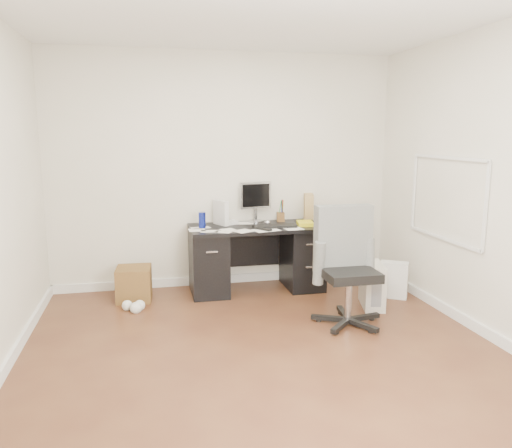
% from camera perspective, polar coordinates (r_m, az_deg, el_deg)
% --- Properties ---
extents(ground, '(4.00, 4.00, 0.00)m').
position_cam_1_polar(ground, '(4.26, 0.95, -14.45)').
color(ground, '#462316').
rests_on(ground, ground).
extents(room_shell, '(4.02, 4.02, 2.71)m').
position_cam_1_polar(room_shell, '(3.90, 1.39, 8.45)').
color(room_shell, beige).
rests_on(room_shell, ground).
extents(desk, '(1.50, 0.70, 0.75)m').
position_cam_1_polar(desk, '(5.71, 0.05, -3.68)').
color(desk, black).
rests_on(desk, ground).
extents(loose_papers, '(1.10, 0.60, 0.00)m').
position_cam_1_polar(loose_papers, '(5.55, -1.85, -0.39)').
color(loose_papers, silver).
rests_on(loose_papers, desk).
extents(lcd_monitor, '(0.41, 0.28, 0.48)m').
position_cam_1_polar(lcd_monitor, '(5.85, -0.07, 2.56)').
color(lcd_monitor, '#A8A8AD').
rests_on(lcd_monitor, desk).
extents(keyboard, '(0.48, 0.18, 0.03)m').
position_cam_1_polar(keyboard, '(5.55, 2.15, -0.26)').
color(keyboard, black).
rests_on(keyboard, desk).
extents(computer_mouse, '(0.09, 0.09, 0.07)m').
position_cam_1_polar(computer_mouse, '(5.65, 1.33, 0.15)').
color(computer_mouse, '#A8A8AD').
rests_on(computer_mouse, desk).
extents(travel_mug, '(0.09, 0.09, 0.18)m').
position_cam_1_polar(travel_mug, '(5.54, -6.17, 0.44)').
color(travel_mug, '#16239B').
rests_on(travel_mug, desk).
extents(white_binder, '(0.20, 0.27, 0.28)m').
position_cam_1_polar(white_binder, '(5.70, -4.04, 1.29)').
color(white_binder, silver).
rests_on(white_binder, desk).
extents(magazine_file, '(0.20, 0.30, 0.32)m').
position_cam_1_polar(magazine_file, '(6.01, 6.02, 1.92)').
color(magazine_file, tan).
rests_on(magazine_file, desk).
extents(pen_cup, '(0.12, 0.12, 0.26)m').
position_cam_1_polar(pen_cup, '(5.92, 2.84, 1.53)').
color(pen_cup, brown).
rests_on(pen_cup, desk).
extents(yellow_book, '(0.22, 0.27, 0.04)m').
position_cam_1_polar(yellow_book, '(5.71, 5.70, 0.07)').
color(yellow_book, yellow).
rests_on(yellow_book, desk).
extents(paper_remote, '(0.33, 0.29, 0.02)m').
position_cam_1_polar(paper_remote, '(5.40, 1.17, -0.59)').
color(paper_remote, silver).
rests_on(paper_remote, desk).
extents(office_chair, '(0.64, 0.64, 1.11)m').
position_cam_1_polar(office_chair, '(4.73, 10.63, -4.88)').
color(office_chair, '#4F524F').
rests_on(office_chair, ground).
extents(pc_tower, '(0.31, 0.49, 0.46)m').
position_cam_1_polar(pc_tower, '(5.36, 13.14, -6.81)').
color(pc_tower, '#ADA89D').
rests_on(pc_tower, ground).
extents(shopping_bag, '(0.36, 0.33, 0.40)m').
position_cam_1_polar(shopping_bag, '(5.71, 15.47, -6.16)').
color(shopping_bag, silver).
rests_on(shopping_bag, ground).
extents(wicker_basket, '(0.38, 0.38, 0.36)m').
position_cam_1_polar(wicker_basket, '(5.59, -13.77, -6.64)').
color(wicker_basket, '#523118').
rests_on(wicker_basket, ground).
extents(desk_printer, '(0.39, 0.34, 0.20)m').
position_cam_1_polar(desk_printer, '(6.04, 5.82, -5.90)').
color(desk_printer, slate).
rests_on(desk_printer, ground).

